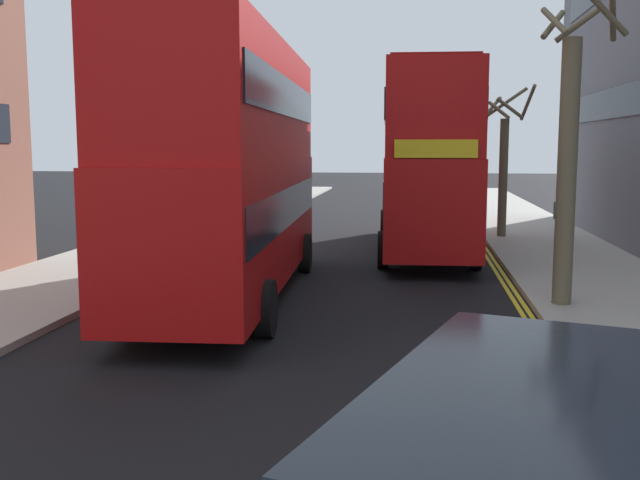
% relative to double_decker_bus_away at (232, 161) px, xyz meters
% --- Properties ---
extents(sidewalk_right, '(4.00, 80.00, 0.14)m').
position_rel_double_decker_bus_away_xyz_m(sidewalk_right, '(8.42, 1.37, -2.96)').
color(sidewalk_right, '#ADA89E').
rests_on(sidewalk_right, ground).
extents(sidewalk_left, '(4.00, 80.00, 0.14)m').
position_rel_double_decker_bus_away_xyz_m(sidewalk_left, '(-4.58, 1.37, -2.96)').
color(sidewalk_left, '#ADA89E').
rests_on(sidewalk_left, ground).
extents(kerb_line_outer, '(0.10, 56.00, 0.01)m').
position_rel_double_decker_bus_away_xyz_m(kerb_line_outer, '(6.32, -0.63, -3.03)').
color(kerb_line_outer, yellow).
rests_on(kerb_line_outer, ground).
extents(kerb_line_inner, '(0.10, 56.00, 0.01)m').
position_rel_double_decker_bus_away_xyz_m(kerb_line_inner, '(6.16, -0.63, -3.03)').
color(kerb_line_inner, yellow).
rests_on(kerb_line_inner, ground).
extents(double_decker_bus_away, '(3.17, 10.91, 5.64)m').
position_rel_double_decker_bus_away_xyz_m(double_decker_bus_away, '(0.00, 0.00, 0.00)').
color(double_decker_bus_away, '#B20F0F').
rests_on(double_decker_bus_away, ground).
extents(double_decker_bus_oncoming, '(3.09, 10.89, 5.64)m').
position_rel_double_decker_bus_away_xyz_m(double_decker_bus_oncoming, '(4.26, 7.69, 0.00)').
color(double_decker_bus_oncoming, '#B20F0F').
rests_on(double_decker_bus_oncoming, ground).
extents(pedestrian_far, '(0.34, 0.22, 1.62)m').
position_rel_double_decker_bus_away_xyz_m(pedestrian_far, '(8.62, 8.76, -2.04)').
color(pedestrian_far, '#2D2D38').
rests_on(pedestrian_far, sidewalk_right).
extents(street_tree_near, '(1.79, 1.62, 5.32)m').
position_rel_double_decker_bus_away_xyz_m(street_tree_near, '(7.08, 11.03, -0.29)').
color(street_tree_near, '#6B6047').
rests_on(street_tree_near, sidewalk_right).
extents(street_tree_mid, '(1.64, 1.65, 6.37)m').
position_rel_double_decker_bus_away_xyz_m(street_tree_mid, '(7.03, -0.38, 0.10)').
color(street_tree_mid, '#6B6047').
rests_on(street_tree_mid, sidewalk_right).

